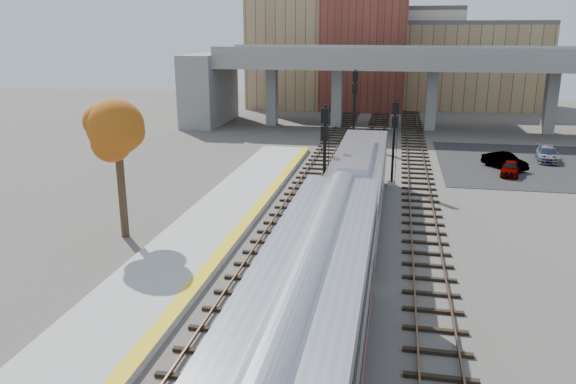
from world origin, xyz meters
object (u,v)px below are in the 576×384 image
(signal_mast_near, at_px, (324,163))
(car_a, at_px, (510,168))
(signal_mast_far, at_px, (354,107))
(tree, at_px, (117,132))
(signal_mast_mid, at_px, (393,146))
(car_c, at_px, (547,154))
(locomotive, at_px, (358,184))
(car_b, at_px, (505,161))

(signal_mast_near, xyz_separation_m, car_a, (13.41, 13.01, -2.81))
(signal_mast_near, xyz_separation_m, signal_mast_far, (-0.00, 23.28, 0.39))
(signal_mast_near, bearing_deg, tree, -151.31)
(signal_mast_near, distance_m, signal_mast_mid, 9.06)
(signal_mast_far, relative_size, car_c, 1.78)
(tree, relative_size, car_c, 1.91)
(locomotive, height_order, signal_mast_near, signal_mast_near)
(tree, height_order, car_c, tree)
(signal_mast_far, bearing_deg, car_c, -13.72)
(locomotive, height_order, signal_mast_far, signal_mast_far)
(signal_mast_near, relative_size, signal_mast_mid, 1.08)
(signal_mast_mid, height_order, car_c, signal_mast_mid)
(locomotive, xyz_separation_m, signal_mast_near, (-2.10, 0.27, 1.15))
(car_b, bearing_deg, signal_mast_far, 110.72)
(car_c, bearing_deg, signal_mast_far, 173.91)
(tree, bearing_deg, signal_mast_mid, 43.40)
(car_a, xyz_separation_m, car_b, (-0.08, 2.22, 0.08))
(signal_mast_mid, xyz_separation_m, car_b, (9.23, 7.16, -2.36))
(car_b, relative_size, car_c, 0.94)
(signal_mast_far, xyz_separation_m, tree, (-10.53, -29.04, 2.14))
(car_c, bearing_deg, locomotive, -121.14)
(car_c, bearing_deg, car_a, -117.13)
(locomotive, relative_size, signal_mast_far, 2.53)
(car_b, xyz_separation_m, car_c, (4.23, 3.76, -0.04))
(tree, relative_size, car_a, 2.38)
(signal_mast_far, distance_m, car_a, 17.19)
(signal_mast_mid, bearing_deg, car_b, 37.81)
(signal_mast_near, bearing_deg, locomotive, -7.27)
(tree, height_order, car_b, tree)
(signal_mast_near, relative_size, car_c, 1.65)
(locomotive, height_order, signal_mast_mid, signal_mast_mid)
(signal_mast_near, height_order, car_c, signal_mast_near)
(locomotive, relative_size, car_b, 4.78)
(signal_mast_mid, xyz_separation_m, signal_mast_far, (-4.10, 15.21, 0.76))
(signal_mast_near, relative_size, tree, 0.86)
(locomotive, relative_size, signal_mast_mid, 2.97)
(signal_mast_near, height_order, car_a, signal_mast_near)
(car_a, relative_size, car_c, 0.80)
(tree, distance_m, car_c, 37.81)
(car_a, bearing_deg, signal_mast_mid, -138.57)
(signal_mast_near, relative_size, signal_mast_far, 0.92)
(car_a, relative_size, car_b, 0.85)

